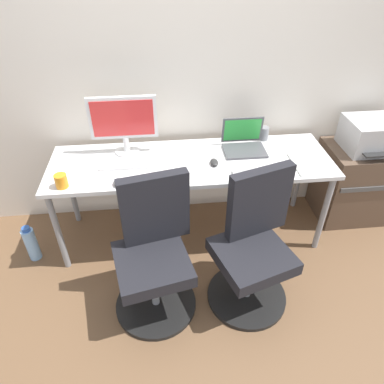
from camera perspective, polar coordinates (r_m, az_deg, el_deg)
The scene contains 17 objects.
ground_plane at distance 3.01m, azimuth -0.10°, elevation -6.46°, with size 5.28×5.28×0.00m, color brown.
back_wall at distance 2.69m, azimuth -1.06°, elevation 20.35°, with size 4.40×0.04×2.60m, color silver.
desk at distance 2.61m, azimuth -0.12°, elevation 4.02°, with size 2.04×0.63×0.71m.
office_chair_left at distance 2.26m, azimuth -6.12°, elevation -10.05°, with size 0.54×0.54×0.94m.
office_chair_right at distance 2.33m, azimuth 9.79°, elevation -8.80°, with size 0.55×0.55×0.94m.
side_cabinet at distance 3.32m, azimuth 24.65°, elevation 1.49°, with size 0.57×0.47×0.66m.
printer at distance 3.10m, azimuth 26.75°, elevation 8.21°, with size 0.38×0.40×0.24m.
water_bottle_on_floor at distance 2.97m, azimuth -24.42°, elevation -7.56°, with size 0.09×0.09×0.31m.
desktop_monitor at distance 2.61m, azimuth -10.98°, elevation 11.11°, with size 0.48×0.18×0.43m.
open_laptop at distance 2.72m, azimuth 8.30°, elevation 7.94°, with size 0.31×0.25×0.23m.
keyboard_by_monitor at distance 2.56m, azimuth -10.90°, elevation 4.32°, with size 0.34×0.12×0.02m, color silver.
keyboard_by_laptop at distance 2.45m, azimuth 10.55°, elevation 2.85°, with size 0.34×0.12×0.02m, color #B7B7B7.
mouse_by_monitor at distance 2.37m, azimuth -11.87°, elevation 1.51°, with size 0.06×0.10×0.03m, color #515156.
mouse_by_laptop at distance 2.53m, azimuth 3.59°, elevation 4.79°, with size 0.06×0.10×0.03m, color #2D2D2D.
coffee_mug at distance 2.43m, azimuth -20.29°, elevation 1.67°, with size 0.08×0.08×0.09m, color orange.
pen_cup at distance 2.88m, azimuth 11.51°, elevation 9.21°, with size 0.07×0.07×0.10m, color slate.
paper_pile at distance 2.66m, azimuth 18.18°, elevation 4.32°, with size 0.21×0.30×0.01m, color white.
Camera 1 is at (-0.22, -2.18, 2.07)m, focal length 33.17 mm.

